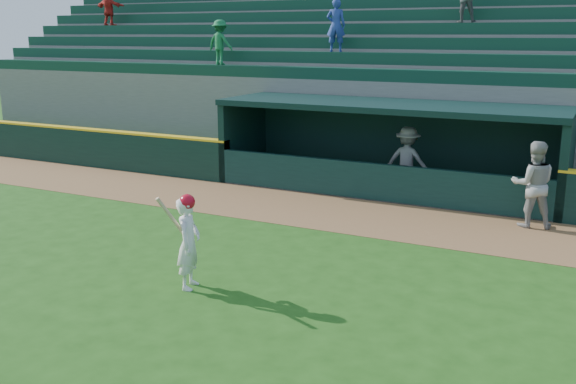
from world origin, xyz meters
name	(u,v)px	position (x,y,z in m)	size (l,w,h in m)	color
ground	(247,282)	(0.00, 0.00, 0.00)	(120.00, 120.00, 0.00)	#1F4D13
warning_track	(349,215)	(0.00, 4.90, 0.01)	(40.00, 3.00, 0.01)	brown
field_wall_left	(38,143)	(-12.25, 6.55, 0.60)	(15.50, 0.30, 1.20)	black
wall_stripe_left	(36,125)	(-12.25, 6.55, 1.23)	(15.50, 0.32, 0.06)	yellow
dugout_player_front	(533,184)	(4.05, 5.85, 0.99)	(0.96, 0.75, 1.98)	#989893
dugout_player_inside	(407,160)	(0.60, 7.65, 0.92)	(1.19, 0.69, 1.85)	gray
dugout	(391,141)	(0.00, 8.00, 1.36)	(9.40, 2.80, 2.46)	#61605C
stands	(434,91)	(0.00, 12.57, 2.40)	(34.50, 6.26, 7.03)	slate
batter_at_plate	(188,241)	(-0.78, -0.63, 0.84)	(0.59, 0.78, 1.68)	white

